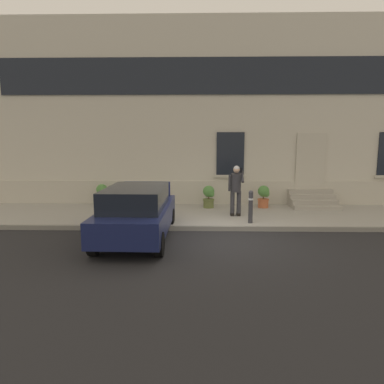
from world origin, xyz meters
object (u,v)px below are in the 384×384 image
bollard_near_person (251,206)px  planter_charcoal (102,194)px  hatchback_car_navy (137,212)px  person_on_phone (236,187)px  planter_terracotta (264,196)px  planter_olive (209,196)px  planter_cream (155,194)px

bollard_near_person → planter_charcoal: 6.18m
planter_charcoal → hatchback_car_navy: bearing=-63.0°
bollard_near_person → person_on_phone: 1.15m
hatchback_car_navy → planter_terracotta: hatchback_car_navy is taller
planter_charcoal → planter_olive: bearing=-4.8°
planter_terracotta → planter_charcoal: bearing=177.5°
planter_olive → planter_cream: bearing=169.7°
planter_olive → planter_terracotta: bearing=2.0°
planter_charcoal → planter_terracotta: bearing=-2.5°
person_on_phone → planter_charcoal: size_ratio=2.03×
hatchback_car_navy → planter_olive: hatchback_car_navy is taller
person_on_phone → bollard_near_person: bearing=-61.4°
hatchback_car_navy → planter_terracotta: (4.21, 3.94, -0.18)m
person_on_phone → planter_cream: bearing=156.7°
planter_charcoal → planter_cream: 2.12m
person_on_phone → planter_cream: person_on_phone is taller
person_on_phone → planter_terracotta: person_on_phone is taller
hatchback_car_navy → bollard_near_person: 3.63m
hatchback_car_navy → planter_terracotta: 5.77m
bollard_near_person → planter_cream: 4.42m
bollard_near_person → person_on_phone: size_ratio=0.60×
hatchback_car_navy → person_on_phone: (2.97, 2.41, 0.36)m
planter_cream → planter_olive: bearing=-10.3°
person_on_phone → planter_terracotta: size_ratio=2.03×
planter_terracotta → person_on_phone: bearing=-128.8°
person_on_phone → planter_charcoal: bearing=168.8°
planter_cream → planter_olive: 2.16m
hatchback_car_navy → planter_charcoal: bearing=117.0°
planter_charcoal → planter_terracotta: 6.37m
hatchback_car_navy → planter_charcoal: (-2.16, 4.22, -0.18)m
planter_charcoal → bollard_near_person: bearing=-27.1°
planter_cream → bollard_near_person: bearing=-40.1°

